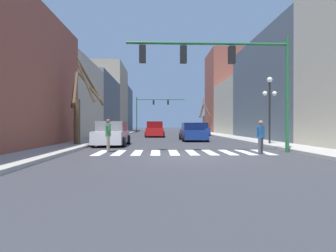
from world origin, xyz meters
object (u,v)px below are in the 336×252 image
(street_tree_right_mid, at_px, (203,117))
(car_at_intersection, at_px, (187,128))
(traffic_signal_far, at_px, (151,106))
(pedestrian_waiting_at_curb, at_px, (108,132))
(street_tree_left_far, at_px, (79,105))
(street_lamp_right_corner, at_px, (270,96))
(car_parked_right_far, at_px, (193,132))
(car_parked_left_near, at_px, (201,129))
(car_parked_left_far, at_px, (155,130))
(pedestrian_near_right_corner, at_px, (76,127))
(pedestrian_crossing_street, at_px, (261,134))
(car_parked_right_mid, at_px, (112,134))
(traffic_signal_near, at_px, (226,65))

(street_tree_right_mid, bearing_deg, car_at_intersection, 116.37)
(traffic_signal_far, xyz_separation_m, pedestrian_waiting_at_curb, (-1.26, -35.39, -3.83))
(street_tree_right_mid, relative_size, street_tree_left_far, 1.08)
(traffic_signal_far, height_order, street_lamp_right_corner, traffic_signal_far)
(car_parked_right_far, xyz_separation_m, pedestrian_waiting_at_curb, (-5.55, -9.34, 0.25))
(car_parked_right_far, height_order, street_tree_left_far, street_tree_left_far)
(street_lamp_right_corner, xyz_separation_m, car_parked_left_near, (-1.80, 17.13, -2.48))
(car_parked_left_near, distance_m, pedestrian_waiting_at_curb, 22.37)
(pedestrian_waiting_at_curb, xyz_separation_m, street_tree_right_mid, (10.26, 31.18, 1.68))
(car_parked_left_far, relative_size, car_parked_right_far, 0.91)
(car_parked_right_far, bearing_deg, pedestrian_near_right_corner, 117.85)
(pedestrian_crossing_street, bearing_deg, car_parked_right_mid, 103.48)
(street_lamp_right_corner, xyz_separation_m, pedestrian_near_right_corner, (-13.00, 1.04, -2.04))
(traffic_signal_far, distance_m, car_at_intersection, 7.90)
(car_parked_left_near, bearing_deg, car_parked_right_mid, 152.65)
(traffic_signal_near, height_order, car_parked_right_mid, traffic_signal_near)
(traffic_signal_far, distance_m, car_parked_right_mid, 31.55)
(pedestrian_crossing_street, xyz_separation_m, pedestrian_near_right_corner, (-10.42, 6.02, 0.27))
(traffic_signal_far, distance_m, car_parked_right_far, 26.71)
(street_lamp_right_corner, xyz_separation_m, street_tree_right_mid, (0.36, 27.46, -0.59))
(traffic_signal_far, distance_m, pedestrian_near_right_corner, 31.14)
(street_lamp_right_corner, xyz_separation_m, car_parked_right_far, (-4.35, 5.61, -2.52))
(street_lamp_right_corner, xyz_separation_m, pedestrian_crossing_street, (-2.57, -4.97, -2.32))
(pedestrian_near_right_corner, distance_m, street_tree_left_far, 1.84)
(street_lamp_right_corner, relative_size, street_tree_left_far, 0.80)
(pedestrian_near_right_corner, bearing_deg, pedestrian_waiting_at_curb, -142.81)
(pedestrian_near_right_corner, xyz_separation_m, street_tree_left_far, (0.54, -0.97, 1.47))
(traffic_signal_near, distance_m, car_at_intersection, 36.46)
(pedestrian_crossing_street, bearing_deg, street_tree_left_far, 110.88)
(pedestrian_near_right_corner, bearing_deg, car_parked_right_far, -58.00)
(traffic_signal_far, relative_size, car_parked_right_mid, 2.14)
(traffic_signal_far, xyz_separation_m, pedestrian_crossing_street, (6.06, -36.63, -3.88))
(traffic_signal_far, distance_m, car_parked_left_near, 16.56)
(traffic_signal_far, xyz_separation_m, car_parked_left_near, (6.83, -14.53, -4.05))
(car_at_intersection, xyz_separation_m, street_tree_left_far, (-10.58, -31.91, 1.95))
(pedestrian_waiting_at_curb, bearing_deg, pedestrian_crossing_street, 77.01)
(traffic_signal_far, bearing_deg, pedestrian_near_right_corner, -98.11)
(street_tree_right_mid, bearing_deg, street_tree_left_far, -115.09)
(traffic_signal_near, bearing_deg, pedestrian_near_right_corner, 149.48)
(street_lamp_right_corner, height_order, pedestrian_waiting_at_curb, street_lamp_right_corner)
(car_parked_right_far, bearing_deg, car_parked_left_near, -12.47)
(car_parked_left_near, xyz_separation_m, pedestrian_waiting_at_curb, (-8.09, -20.86, 0.21))
(traffic_signal_near, bearing_deg, car_parked_right_mid, 143.92)
(car_parked_left_far, height_order, car_parked_right_mid, car_parked_left_far)
(car_parked_right_far, relative_size, car_at_intersection, 1.05)
(car_at_intersection, distance_m, street_tree_right_mid, 5.41)
(car_parked_right_far, xyz_separation_m, car_at_intersection, (2.47, 26.37, -0.00))
(traffic_signal_near, relative_size, street_tree_left_far, 1.47)
(car_parked_right_mid, relative_size, street_tree_right_mid, 0.71)
(car_parked_left_near, relative_size, car_at_intersection, 0.97)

